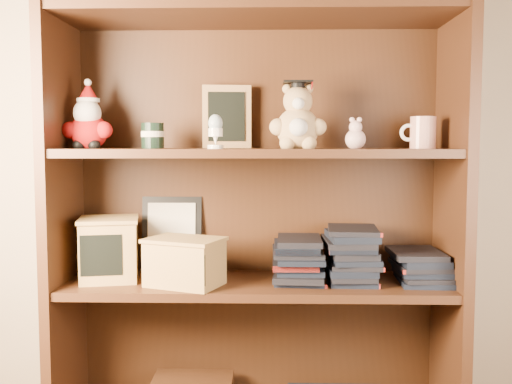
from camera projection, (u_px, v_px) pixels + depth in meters
bookcase at (256, 204)px, 1.84m from camera, size 1.20×0.35×1.60m
shelf_lower at (256, 285)px, 1.81m from camera, size 1.14×0.33×0.02m
shelf_upper at (256, 153)px, 1.78m from camera, size 1.14×0.33×0.02m
santa_plush at (88, 122)px, 1.78m from camera, size 0.15×0.11×0.21m
teachers_tin at (153, 135)px, 1.78m from camera, size 0.07×0.07×0.08m
chalkboard_plaque at (227, 118)px, 1.89m from camera, size 0.15×0.09×0.20m
egg_cup at (215, 130)px, 1.70m from camera, size 0.05×0.05×0.10m
grad_teddy_bear at (298, 122)px, 1.76m from camera, size 0.17×0.14×0.20m
pink_figurine at (355, 136)px, 1.77m from camera, size 0.06×0.06×0.10m
teacher_mug at (422, 133)px, 1.76m from camera, size 0.11×0.08×0.09m
certificate_frame at (172, 234)px, 1.95m from camera, size 0.19×0.05×0.24m
treats_box at (109, 249)px, 1.82m from camera, size 0.21×0.21×0.19m
pencils_box at (185, 261)px, 1.75m from camera, size 0.25×0.22×0.14m
book_stack_left at (297, 260)px, 1.80m from camera, size 0.14×0.20×0.13m
book_stack_mid at (352, 255)px, 1.80m from camera, size 0.14×0.20×0.16m
book_stack_right at (420, 266)px, 1.80m from camera, size 0.14×0.20×0.10m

